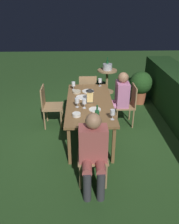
% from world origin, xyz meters
% --- Properties ---
extents(ground_plane, '(16.00, 16.00, 0.00)m').
position_xyz_m(ground_plane, '(0.00, 0.00, 0.00)').
color(ground_plane, '#26471E').
extents(dining_table, '(1.87, 0.84, 0.73)m').
position_xyz_m(dining_table, '(0.00, 0.00, 0.67)').
color(dining_table, brown).
rests_on(dining_table, ground).
extents(chair_side_left_a, '(0.42, 0.40, 0.87)m').
position_xyz_m(chair_side_left_a, '(-0.42, -0.81, 0.49)').
color(chair_side_left_a, '#9E7A51').
rests_on(chair_side_left_a, ground).
extents(chair_head_far, '(0.40, 0.42, 0.87)m').
position_xyz_m(chair_head_far, '(1.18, 0.00, 0.49)').
color(chair_head_far, '#9E7A51').
rests_on(chair_head_far, ground).
extents(person_in_rust, '(0.48, 0.38, 1.15)m').
position_xyz_m(person_in_rust, '(1.38, 0.00, 0.64)').
color(person_in_rust, '#9E4C47').
rests_on(person_in_rust, ground).
extents(chair_head_near, '(0.40, 0.42, 0.87)m').
position_xyz_m(chair_head_near, '(-1.18, 0.00, 0.49)').
color(chair_head_near, '#9E7A51').
rests_on(chair_head_near, ground).
extents(chair_side_right_a, '(0.42, 0.40, 0.87)m').
position_xyz_m(chair_side_right_a, '(-0.42, 0.81, 0.49)').
color(chair_side_right_a, '#9E7A51').
rests_on(chair_side_right_a, ground).
extents(person_in_pink, '(0.38, 0.47, 1.15)m').
position_xyz_m(person_in_pink, '(-0.42, 0.62, 0.64)').
color(person_in_pink, '#C675A3').
rests_on(person_in_pink, ground).
extents(lantern_centerpiece, '(0.15, 0.15, 0.27)m').
position_xyz_m(lantern_centerpiece, '(0.02, 0.01, 0.87)').
color(lantern_centerpiece, black).
rests_on(lantern_centerpiece, dining_table).
extents(green_bottle_on_table, '(0.07, 0.07, 0.29)m').
position_xyz_m(green_bottle_on_table, '(0.79, 0.09, 0.84)').
color(green_bottle_on_table, '#1E5B2D').
rests_on(green_bottle_on_table, dining_table).
extents(wine_glass_a, '(0.08, 0.08, 0.17)m').
position_xyz_m(wine_glass_a, '(0.27, -0.10, 0.84)').
color(wine_glass_a, silver).
rests_on(wine_glass_a, dining_table).
extents(wine_glass_b, '(0.08, 0.08, 0.17)m').
position_xyz_m(wine_glass_b, '(0.23, -0.23, 0.84)').
color(wine_glass_b, silver).
rests_on(wine_glass_b, dining_table).
extents(wine_glass_c, '(0.08, 0.08, 0.17)m').
position_xyz_m(wine_glass_c, '(0.70, 0.34, 0.84)').
color(wine_glass_c, silver).
rests_on(wine_glass_c, dining_table).
extents(wine_glass_d, '(0.08, 0.08, 0.17)m').
position_xyz_m(wine_glass_d, '(-0.82, 0.26, 0.84)').
color(wine_glass_d, silver).
rests_on(wine_glass_d, dining_table).
extents(wine_glass_e, '(0.08, 0.08, 0.17)m').
position_xyz_m(wine_glass_e, '(-0.62, -0.31, 0.84)').
color(wine_glass_e, silver).
rests_on(wine_glass_e, dining_table).
extents(plate_a, '(0.21, 0.21, 0.01)m').
position_xyz_m(plate_a, '(0.35, 0.08, 0.73)').
color(plate_a, white).
rests_on(plate_a, dining_table).
extents(plate_b, '(0.25, 0.25, 0.01)m').
position_xyz_m(plate_b, '(-0.50, -0.01, 0.73)').
color(plate_b, white).
rests_on(plate_b, dining_table).
extents(plate_c, '(0.24, 0.24, 0.01)m').
position_xyz_m(plate_c, '(-0.19, -0.13, 0.73)').
color(plate_c, white).
rests_on(plate_c, dining_table).
extents(bowl_olives, '(0.17, 0.17, 0.05)m').
position_xyz_m(bowl_olives, '(-0.44, -0.24, 0.75)').
color(bowl_olives, '#BCAD8E').
rests_on(bowl_olives, dining_table).
extents(bowl_bread, '(0.14, 0.14, 0.05)m').
position_xyz_m(bowl_bread, '(0.57, -0.23, 0.76)').
color(bowl_bread, silver).
rests_on(bowl_bread, dining_table).
extents(side_table, '(0.55, 0.55, 0.66)m').
position_xyz_m(side_table, '(-2.28, 0.58, 0.44)').
color(side_table, '#9E7A51').
rests_on(side_table, ground).
extents(ice_bucket, '(0.26, 0.26, 0.34)m').
position_xyz_m(ice_bucket, '(-2.29, 0.58, 0.76)').
color(ice_bucket, '#B2B7BF').
rests_on(ice_bucket, side_table).
extents(potted_plant_by_hedge, '(0.57, 0.57, 0.83)m').
position_xyz_m(potted_plant_by_hedge, '(-1.51, 1.35, 0.49)').
color(potted_plant_by_hedge, '#9E5133').
rests_on(potted_plant_by_hedge, ground).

